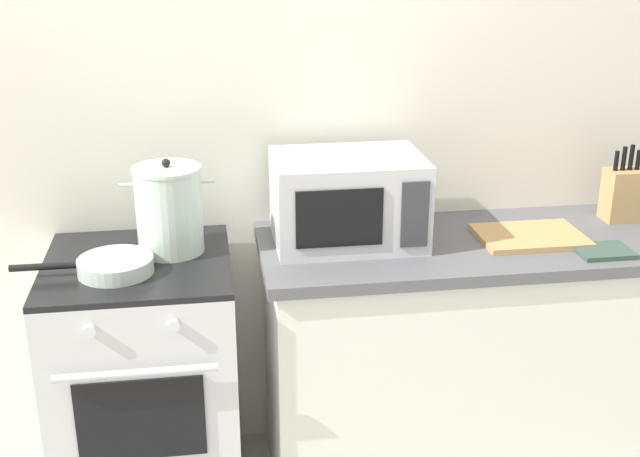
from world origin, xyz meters
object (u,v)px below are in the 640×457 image
knife_block (623,194)px  oven_mitt (603,251)px  frying_pan (113,266)px  stove (147,385)px  cutting_board (530,236)px  microwave (348,199)px  stock_pot (169,209)px

knife_block → oven_mitt: bearing=-125.6°
knife_block → frying_pan: bearing=-172.9°
frying_pan → oven_mitt: (1.59, -0.08, -0.02)m
stove → cutting_board: cutting_board is taller
frying_pan → microwave: microwave is taller
frying_pan → cutting_board: 1.40m
stove → knife_block: 1.83m
stock_pot → frying_pan: size_ratio=0.73×
knife_block → oven_mitt: knife_block is taller
stove → frying_pan: 0.50m
knife_block → cutting_board: bearing=-160.9°
microwave → oven_mitt: bearing=-16.2°
knife_block → stove: bearing=-175.4°
stove → microwave: microwave is taller
stock_pot → frying_pan: bearing=-137.7°
stock_pot → microwave: bearing=0.3°
cutting_board → oven_mitt: bearing=-40.1°
cutting_board → knife_block: knife_block is taller
stove → stock_pot: (0.11, 0.08, 0.61)m
oven_mitt → knife_block: bearing=54.4°
cutting_board → oven_mitt: 0.25m
stock_pot → oven_mitt: bearing=-9.4°
cutting_board → knife_block: (0.40, 0.14, 0.09)m
oven_mitt → cutting_board: bearing=139.9°
frying_pan → oven_mitt: 1.59m
stock_pot → microwave: 0.60m
stock_pot → oven_mitt: (1.41, -0.24, -0.14)m
stock_pot → knife_block: (1.63, 0.06, -0.05)m
stove → cutting_board: bearing=0.0°
frying_pan → knife_block: knife_block is taller
cutting_board → knife_block: bearing=19.1°
knife_block → stock_pot: bearing=-177.7°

